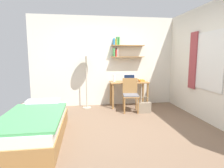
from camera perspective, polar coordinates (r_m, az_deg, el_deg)
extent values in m
plane|color=brown|center=(3.85, 2.22, -13.71)|extent=(5.28, 5.28, 0.00)
cube|color=silver|center=(5.57, -1.56, 6.84)|extent=(4.40, 0.05, 2.60)
cube|color=#9E703D|center=(5.54, 4.80, 8.27)|extent=(0.96, 0.22, 0.02)
cube|color=#4CA856|center=(5.48, 0.60, 9.60)|extent=(0.03, 0.17, 0.23)
cube|color=#D13D38|center=(5.48, 1.15, 9.43)|extent=(0.04, 0.18, 0.20)
cube|color=silver|center=(5.50, 1.65, 9.55)|extent=(0.02, 0.17, 0.22)
cube|color=#9E703D|center=(5.55, 4.84, 11.63)|extent=(0.96, 0.22, 0.02)
cube|color=#3384C6|center=(5.51, 0.61, 12.79)|extent=(0.04, 0.14, 0.19)
cube|color=gold|center=(5.52, 1.11, 12.67)|extent=(0.03, 0.14, 0.17)
cube|color=#4CA856|center=(5.52, 1.60, 13.01)|extent=(0.03, 0.15, 0.24)
cube|color=#4CA856|center=(5.53, 2.10, 12.98)|extent=(0.03, 0.16, 0.23)
cube|color=silver|center=(4.42, 29.21, 5.41)|extent=(0.05, 4.40, 2.60)
cube|color=silver|center=(4.53, 27.52, 6.20)|extent=(0.02, 0.91, 1.26)
cube|color=white|center=(4.54, 27.62, 6.20)|extent=(0.01, 0.85, 1.20)
cube|color=#993D42|center=(4.99, 23.48, 6.56)|extent=(0.03, 0.28, 1.36)
cube|color=#9E703D|center=(3.65, -22.43, -13.27)|extent=(0.95, 1.92, 0.28)
cube|color=silver|center=(3.58, -22.62, -9.98)|extent=(0.91, 1.86, 0.16)
cube|color=#4C9E5B|center=(3.44, -23.19, -8.98)|extent=(0.97, 1.57, 0.04)
cube|color=white|center=(4.24, -20.27, -5.19)|extent=(0.67, 0.28, 0.10)
cube|color=#9E703D|center=(5.41, 5.16, 0.58)|extent=(1.09, 0.51, 0.03)
cylinder|color=#9E703D|center=(5.17, 0.26, -3.87)|extent=(0.06, 0.06, 0.70)
cylinder|color=#9E703D|center=(5.41, 10.78, -3.47)|extent=(0.06, 0.06, 0.70)
cylinder|color=#9E703D|center=(5.57, -0.39, -2.98)|extent=(0.06, 0.06, 0.70)
cylinder|color=#9E703D|center=(5.80, 9.44, -2.65)|extent=(0.06, 0.06, 0.70)
cube|color=#9E703D|center=(4.93, 5.71, -3.71)|extent=(0.47, 0.47, 0.03)
cube|color=slate|center=(4.92, 5.72, -3.37)|extent=(0.43, 0.43, 0.04)
cube|color=#9E703D|center=(5.07, 5.51, -0.48)|extent=(0.40, 0.09, 0.41)
cylinder|color=#9E703D|center=(4.79, 3.82, -6.70)|extent=(0.04, 0.04, 0.41)
cylinder|color=#9E703D|center=(4.83, 7.99, -6.63)|extent=(0.04, 0.04, 0.41)
cylinder|color=#9E703D|center=(5.13, 3.50, -5.69)|extent=(0.04, 0.04, 0.41)
cylinder|color=#9E703D|center=(5.17, 7.39, -5.64)|extent=(0.04, 0.04, 0.41)
cylinder|color=#B2A893|center=(5.39, -7.66, -7.17)|extent=(0.24, 0.24, 0.02)
cylinder|color=#B2A893|center=(5.24, -7.81, 0.57)|extent=(0.03, 0.03, 1.44)
cone|color=silver|center=(5.20, -8.00, 9.67)|extent=(0.43, 0.43, 0.22)
cube|color=#B7BABF|center=(5.37, 5.51, 0.75)|extent=(0.34, 0.21, 0.01)
cube|color=#B7BABF|center=(5.44, 5.33, 1.94)|extent=(0.33, 0.06, 0.20)
cube|color=black|center=(5.43, 5.34, 1.92)|extent=(0.30, 0.05, 0.16)
cylinder|color=silver|center=(5.34, 0.65, 1.76)|extent=(0.07, 0.07, 0.20)
cube|color=orange|center=(5.51, 9.01, 0.97)|extent=(0.14, 0.23, 0.03)
cube|color=orange|center=(5.51, 8.89, 1.27)|extent=(0.19, 0.23, 0.03)
cube|color=gray|center=(4.94, 9.85, -7.15)|extent=(0.33, 0.13, 0.27)
torus|color=gray|center=(4.90, 9.91, -5.04)|extent=(0.23, 0.02, 0.23)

